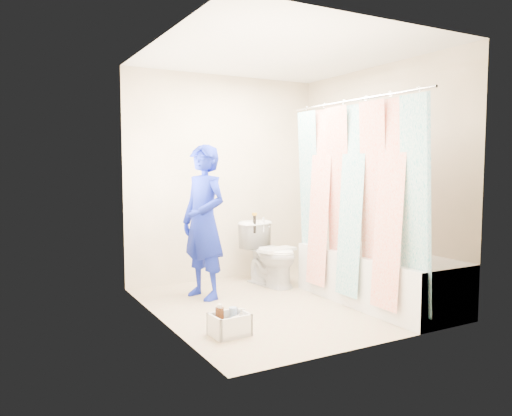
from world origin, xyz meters
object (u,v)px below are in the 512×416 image
bathtub (378,276)px  plumber (204,222)px  toilet (270,254)px  cleaning_caddy (231,325)px

bathtub → plumber: bearing=144.6°
toilet → cleaning_caddy: 1.74m
bathtub → toilet: size_ratio=2.46×
plumber → cleaning_caddy: size_ratio=5.06×
plumber → toilet: bearing=82.0°
bathtub → plumber: (-1.42, 1.01, 0.51)m
cleaning_caddy → plumber: bearing=73.3°
plumber → cleaning_caddy: bearing=-30.0°
toilet → cleaning_caddy: (-1.13, -1.30, -0.27)m
cleaning_caddy → bathtub: bearing=1.1°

